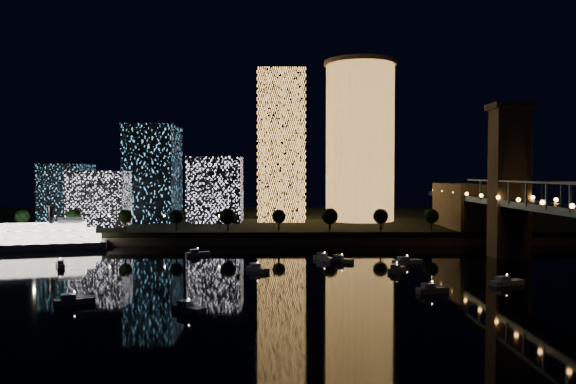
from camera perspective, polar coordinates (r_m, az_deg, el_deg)
ground at (r=134.22m, az=3.26°, el=-9.91°), size 520.00×520.00×0.00m
far_bank at (r=292.24m, az=1.08°, el=-2.94°), size 420.00×160.00×5.00m
seawall at (r=214.81m, az=1.74°, el=-5.00°), size 420.00×6.00×3.00m
tower_cylindrical at (r=267.69m, az=7.31°, el=5.17°), size 34.00×34.00×74.89m
tower_rectangular at (r=264.23m, az=-0.67°, el=4.68°), size 22.03×22.03×70.10m
midrise_blocks at (r=262.55m, az=-14.28°, el=0.75°), size 86.11×45.36×44.35m
riverboat at (r=221.64m, az=-25.05°, el=-4.29°), size 54.62×23.78×16.17m
motorboats at (r=154.33m, az=1.77°, el=-8.03°), size 126.90×81.59×2.78m
esplanade_trees at (r=220.39m, az=-5.30°, el=-2.49°), size 165.67×6.42×8.71m
street_lamps at (r=227.15m, az=-7.00°, el=-2.73°), size 132.70×0.70×5.65m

